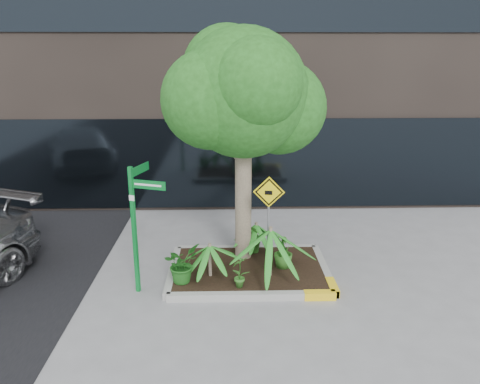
{
  "coord_description": "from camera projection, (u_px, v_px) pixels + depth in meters",
  "views": [
    {
      "loc": [
        -0.22,
        -8.67,
        4.51
      ],
      "look_at": [
        0.01,
        0.2,
        1.84
      ],
      "focal_mm": 35.0,
      "sensor_mm": 36.0,
      "label": 1
    }
  ],
  "objects": [
    {
      "name": "shrub_c",
      "position": [
        240.0,
        271.0,
        8.94
      ],
      "size": [
        0.49,
        0.49,
        0.66
      ],
      "primitive_type": "imported",
      "rotation": [
        0.0,
        0.0,
        3.87
      ],
      "color": "#2E6B21",
      "rests_on": "planter"
    },
    {
      "name": "shrub_d",
      "position": [
        254.0,
        239.0,
        10.46
      ],
      "size": [
        0.42,
        0.42,
        0.67
      ],
      "primitive_type": "imported",
      "rotation": [
        0.0,
        0.0,
        4.87
      ],
      "color": "#26601C",
      "rests_on": "planter"
    },
    {
      "name": "palm_back",
      "position": [
        256.0,
        224.0,
        10.4
      ],
      "size": [
        0.8,
        0.8,
        0.89
      ],
      "color": "gray",
      "rests_on": "ground"
    },
    {
      "name": "ground",
      "position": [
        240.0,
        280.0,
        9.61
      ],
      "size": [
        80.0,
        80.0,
        0.0
      ],
      "primitive_type": "plane",
      "color": "gray",
      "rests_on": "ground"
    },
    {
      "name": "palm_left",
      "position": [
        210.0,
        246.0,
        9.3
      ],
      "size": [
        0.79,
        0.79,
        0.87
      ],
      "color": "gray",
      "rests_on": "ground"
    },
    {
      "name": "shrub_b",
      "position": [
        283.0,
        251.0,
        9.76
      ],
      "size": [
        0.51,
        0.51,
        0.72
      ],
      "primitive_type": "imported",
      "rotation": [
        0.0,
        0.0,
        1.91
      ],
      "color": "#2F6C20",
      "rests_on": "planter"
    },
    {
      "name": "cattle_sign",
      "position": [
        269.0,
        209.0,
        9.25
      ],
      "size": [
        0.62,
        0.21,
        2.03
      ],
      "rotation": [
        0.0,
        0.0,
        -0.11
      ],
      "color": "slate",
      "rests_on": "ground"
    },
    {
      "name": "street_sign_post",
      "position": [
        137.0,
        216.0,
        8.76
      ],
      "size": [
        0.71,
        0.89,
        2.51
      ],
      "rotation": [
        0.0,
        0.0,
        -0.32
      ],
      "color": "#0B802D",
      "rests_on": "ground"
    },
    {
      "name": "planter",
      "position": [
        250.0,
        270.0,
        9.84
      ],
      "size": [
        3.35,
        2.36,
        0.15
      ],
      "color": "#9E9E99",
      "rests_on": "ground"
    },
    {
      "name": "palm_front",
      "position": [
        271.0,
        230.0,
        9.22
      ],
      "size": [
        1.18,
        1.18,
        1.31
      ],
      "color": "gray",
      "rests_on": "ground"
    },
    {
      "name": "shrub_a",
      "position": [
        181.0,
        264.0,
        9.14
      ],
      "size": [
        0.93,
        0.93,
        0.76
      ],
      "primitive_type": "imported",
      "rotation": [
        0.0,
        0.0,
        1.06
      ],
      "color": "#1D5E1A",
      "rests_on": "planter"
    },
    {
      "name": "tree",
      "position": [
        243.0,
        93.0,
        9.37
      ],
      "size": [
        3.38,
        3.0,
        5.07
      ],
      "color": "gray",
      "rests_on": "ground"
    }
  ]
}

